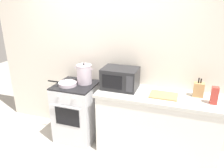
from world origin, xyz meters
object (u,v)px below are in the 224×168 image
at_px(stock_pot, 84,74).
at_px(pasta_box, 214,95).
at_px(cutting_board, 164,95).
at_px(stove, 77,111).
at_px(microwave, 120,78).
at_px(frying_pan, 67,84).
at_px(knife_block, 199,90).

height_order(stock_pot, pasta_box, stock_pot).
bearing_deg(cutting_board, stove, -179.95).
bearing_deg(cutting_board, stock_pot, 175.64).
distance_m(stock_pot, microwave, 0.57).
relative_size(stock_pot, frying_pan, 0.68).
bearing_deg(stove, stock_pot, 39.90).
xyz_separation_m(frying_pan, cutting_board, (1.41, 0.08, -0.02)).
distance_m(stock_pot, frying_pan, 0.29).
height_order(stove, frying_pan, frying_pan).
xyz_separation_m(stove, knife_block, (1.74, 0.14, 0.56)).
relative_size(frying_pan, cutting_board, 1.31).
bearing_deg(frying_pan, stove, 39.09).
distance_m(stove, microwave, 0.92).
xyz_separation_m(frying_pan, microwave, (0.78, 0.16, 0.12)).
bearing_deg(pasta_box, knife_block, 136.10).
bearing_deg(knife_block, frying_pan, -173.23).
bearing_deg(pasta_box, stock_pot, 176.15).
xyz_separation_m(stock_pot, cutting_board, (1.20, -0.09, -0.14)).
bearing_deg(frying_pan, stock_pot, 39.53).
height_order(frying_pan, cutting_board, frying_pan).
height_order(microwave, knife_block, microwave).
bearing_deg(frying_pan, knife_block, 6.77).
distance_m(microwave, cutting_board, 0.65).
height_order(stove, pasta_box, pasta_box).
xyz_separation_m(stove, microwave, (0.68, 0.08, 0.61)).
xyz_separation_m(cutting_board, knife_block, (0.43, 0.14, 0.09)).
distance_m(stock_pot, knife_block, 1.63).
bearing_deg(stock_pot, stove, -140.10).
bearing_deg(stock_pot, pasta_box, -3.85).
relative_size(cutting_board, knife_block, 1.40).
height_order(frying_pan, pasta_box, pasta_box).
relative_size(frying_pan, microwave, 0.94).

